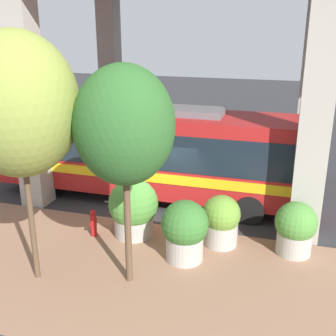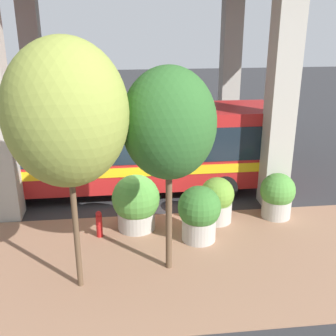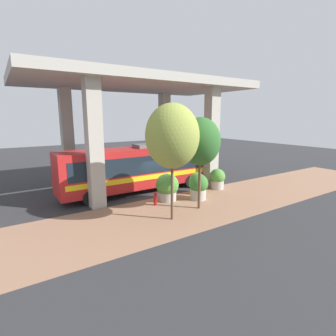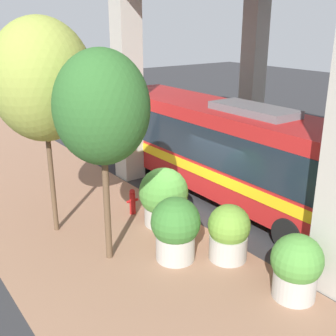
{
  "view_description": "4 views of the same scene",
  "coord_description": "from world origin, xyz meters",
  "px_view_note": "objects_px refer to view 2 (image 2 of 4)",
  "views": [
    {
      "loc": [
        -12.09,
        -4.11,
        6.4
      ],
      "look_at": [
        0.3,
        -0.39,
        1.94
      ],
      "focal_mm": 45.0,
      "sensor_mm": 36.0,
      "label": 1
    },
    {
      "loc": [
        -13.34,
        0.78,
        6.76
      ],
      "look_at": [
        -1.31,
        -0.62,
        2.25
      ],
      "focal_mm": 45.0,
      "sensor_mm": 36.0,
      "label": 2
    },
    {
      "loc": [
        -15.19,
        9.7,
        5.63
      ],
      "look_at": [
        -0.43,
        0.02,
        2.14
      ],
      "focal_mm": 28.0,
      "sensor_mm": 36.0,
      "label": 3
    },
    {
      "loc": [
        -7.91,
        -9.54,
        6.17
      ],
      "look_at": [
        -1.21,
        -0.28,
        2.15
      ],
      "focal_mm": 45.0,
      "sensor_mm": 36.0,
      "label": 4
    }
  ],
  "objects_px": {
    "bus": "(119,146)",
    "planter_back": "(136,203)",
    "planter_middle": "(277,195)",
    "street_tree_far": "(169,124)",
    "planter_extra": "(217,200)",
    "fire_hydrant": "(99,224)",
    "planter_front": "(199,213)",
    "street_tree_near": "(66,114)"
  },
  "relations": [
    {
      "from": "planter_front",
      "to": "street_tree_near",
      "type": "distance_m",
      "value": 5.46
    },
    {
      "from": "fire_hydrant",
      "to": "street_tree_near",
      "type": "distance_m",
      "value": 4.87
    },
    {
      "from": "street_tree_near",
      "to": "bus",
      "type": "bearing_deg",
      "value": -10.68
    },
    {
      "from": "planter_back",
      "to": "planter_extra",
      "type": "relative_size",
      "value": 1.18
    },
    {
      "from": "fire_hydrant",
      "to": "street_tree_far",
      "type": "xyz_separation_m",
      "value": [
        -1.96,
        -1.99,
        3.69
      ]
    },
    {
      "from": "planter_middle",
      "to": "bus",
      "type": "bearing_deg",
      "value": 62.74
    },
    {
      "from": "street_tree_far",
      "to": "planter_extra",
      "type": "bearing_deg",
      "value": -36.92
    },
    {
      "from": "planter_front",
      "to": "street_tree_far",
      "type": "relative_size",
      "value": 0.32
    },
    {
      "from": "planter_extra",
      "to": "street_tree_near",
      "type": "bearing_deg",
      "value": 125.91
    },
    {
      "from": "bus",
      "to": "street_tree_near",
      "type": "xyz_separation_m",
      "value": [
        -5.99,
        1.13,
        2.66
      ]
    },
    {
      "from": "planter_extra",
      "to": "street_tree_near",
      "type": "distance_m",
      "value": 6.58
    },
    {
      "from": "planter_back",
      "to": "street_tree_far",
      "type": "relative_size",
      "value": 0.33
    },
    {
      "from": "bus",
      "to": "planter_back",
      "type": "relative_size",
      "value": 6.41
    },
    {
      "from": "fire_hydrant",
      "to": "planter_middle",
      "type": "xyz_separation_m",
      "value": [
        0.71,
        -6.07,
        0.36
      ]
    },
    {
      "from": "planter_back",
      "to": "planter_extra",
      "type": "height_order",
      "value": "planter_back"
    },
    {
      "from": "bus",
      "to": "fire_hydrant",
      "type": "bearing_deg",
      "value": 168.32
    },
    {
      "from": "bus",
      "to": "street_tree_far",
      "type": "height_order",
      "value": "street_tree_far"
    },
    {
      "from": "planter_middle",
      "to": "street_tree_far",
      "type": "distance_m",
      "value": 5.91
    },
    {
      "from": "fire_hydrant",
      "to": "street_tree_near",
      "type": "height_order",
      "value": "street_tree_near"
    },
    {
      "from": "planter_middle",
      "to": "street_tree_far",
      "type": "height_order",
      "value": "street_tree_far"
    },
    {
      "from": "planter_front",
      "to": "bus",
      "type": "bearing_deg",
      "value": 30.78
    },
    {
      "from": "fire_hydrant",
      "to": "planter_extra",
      "type": "height_order",
      "value": "planter_extra"
    },
    {
      "from": "fire_hydrant",
      "to": "planter_front",
      "type": "bearing_deg",
      "value": -99.73
    },
    {
      "from": "planter_extra",
      "to": "street_tree_far",
      "type": "relative_size",
      "value": 0.28
    },
    {
      "from": "planter_middle",
      "to": "planter_back",
      "type": "xyz_separation_m",
      "value": [
        -0.28,
        4.88,
        0.11
      ]
    },
    {
      "from": "bus",
      "to": "planter_back",
      "type": "xyz_separation_m",
      "value": [
        -3.04,
        -0.48,
        -1.01
      ]
    },
    {
      "from": "fire_hydrant",
      "to": "street_tree_far",
      "type": "height_order",
      "value": "street_tree_far"
    },
    {
      "from": "fire_hydrant",
      "to": "planter_middle",
      "type": "height_order",
      "value": "planter_middle"
    },
    {
      "from": "street_tree_far",
      "to": "fire_hydrant",
      "type": "bearing_deg",
      "value": 45.39
    },
    {
      "from": "planter_extra",
      "to": "street_tree_near",
      "type": "height_order",
      "value": "street_tree_near"
    },
    {
      "from": "planter_middle",
      "to": "planter_extra",
      "type": "xyz_separation_m",
      "value": [
        -0.08,
        2.14,
        -0.02
      ]
    },
    {
      "from": "bus",
      "to": "fire_hydrant",
      "type": "height_order",
      "value": "bus"
    },
    {
      "from": "fire_hydrant",
      "to": "planter_extra",
      "type": "xyz_separation_m",
      "value": [
        0.63,
        -3.93,
        0.34
      ]
    },
    {
      "from": "planter_extra",
      "to": "fire_hydrant",
      "type": "bearing_deg",
      "value": 99.1
    },
    {
      "from": "planter_back",
      "to": "planter_extra",
      "type": "distance_m",
      "value": 2.75
    },
    {
      "from": "planter_back",
      "to": "street_tree_near",
      "type": "xyz_separation_m",
      "value": [
        -2.95,
        1.61,
        3.67
      ]
    },
    {
      "from": "bus",
      "to": "fire_hydrant",
      "type": "relative_size",
      "value": 13.23
    },
    {
      "from": "street_tree_near",
      "to": "planter_middle",
      "type": "bearing_deg",
      "value": -63.53
    },
    {
      "from": "planter_extra",
      "to": "street_tree_far",
      "type": "xyz_separation_m",
      "value": [
        -2.59,
        1.95,
        3.36
      ]
    },
    {
      "from": "fire_hydrant",
      "to": "planter_front",
      "type": "height_order",
      "value": "planter_front"
    },
    {
      "from": "fire_hydrant",
      "to": "planter_middle",
      "type": "distance_m",
      "value": 6.13
    },
    {
      "from": "planter_middle",
      "to": "fire_hydrant",
      "type": "bearing_deg",
      "value": 96.69
    }
  ]
}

